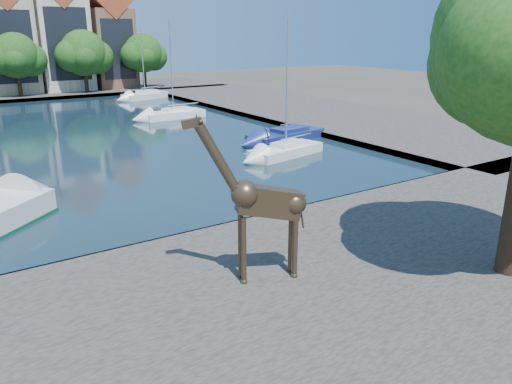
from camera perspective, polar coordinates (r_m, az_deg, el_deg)
ground at (r=20.34m, az=-8.05°, el=-5.81°), size 160.00×160.00×0.00m
water_basin at (r=42.47m, az=-22.21°, el=5.62°), size 38.00×50.00×0.08m
near_quay at (r=14.87m, az=3.98°, el=-14.11°), size 50.00×14.00×0.50m
right_quay at (r=53.02m, az=5.42°, el=9.31°), size 14.00×52.00×0.50m
townhouse_east_inner at (r=73.60m, az=-26.71°, el=15.82°), size 5.94×9.18×15.79m
townhouse_east_mid at (r=74.74m, az=-21.63°, el=16.73°), size 6.43×9.18×16.65m
townhouse_east_end at (r=76.42m, az=-16.61°, el=16.47°), size 5.44×9.18×14.43m
far_tree_mid_east at (r=68.24m, az=-25.69°, el=13.72°), size 7.02×5.40×7.52m
far_tree_east at (r=69.84m, az=-19.03°, el=14.63°), size 7.54×5.80×7.84m
far_tree_far_east at (r=72.30m, az=-12.70°, el=15.10°), size 6.76×5.20×7.36m
giraffe_statue at (r=15.40m, az=0.54°, el=-1.10°), size 3.62×1.58×5.31m
sailboat_right_a at (r=33.84m, az=3.44°, el=4.98°), size 5.83×3.02×8.71m
sailboat_right_b at (r=38.76m, az=3.45°, el=6.68°), size 6.78×3.32×9.37m
sailboat_right_c at (r=49.43m, az=-9.40°, el=8.93°), size 6.07×2.44×8.99m
sailboat_right_d at (r=64.47m, az=-12.57°, el=10.85°), size 6.18×3.77×8.78m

